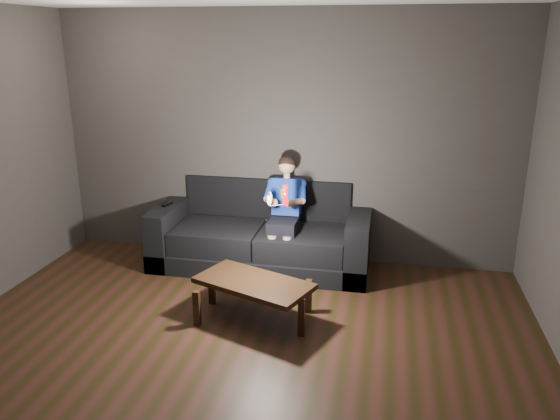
# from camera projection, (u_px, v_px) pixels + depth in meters

# --- Properties ---
(floor) EXTENTS (5.00, 5.00, 0.00)m
(floor) POSITION_uv_depth(u_px,v_px,m) (218.00, 384.00, 3.95)
(floor) COLOR black
(floor) RESTS_ON ground
(back_wall) EXTENTS (5.00, 0.04, 2.70)m
(back_wall) POSITION_uv_depth(u_px,v_px,m) (284.00, 139.00, 5.88)
(back_wall) COLOR #3C3634
(back_wall) RESTS_ON ground
(sofa) EXTENTS (2.32, 1.00, 0.90)m
(sofa) POSITION_uv_depth(u_px,v_px,m) (262.00, 238.00, 5.97)
(sofa) COLOR black
(sofa) RESTS_ON floor
(child) EXTENTS (0.44, 0.54, 1.09)m
(child) POSITION_uv_depth(u_px,v_px,m) (285.00, 203.00, 5.72)
(child) COLOR black
(child) RESTS_ON sofa
(wii_remote_red) EXTENTS (0.06, 0.08, 0.20)m
(wii_remote_red) POSITION_uv_depth(u_px,v_px,m) (285.00, 195.00, 5.25)
(wii_remote_red) COLOR #C60012
(wii_remote_red) RESTS_ON child
(nunchuk_white) EXTENTS (0.06, 0.09, 0.14)m
(nunchuk_white) POSITION_uv_depth(u_px,v_px,m) (270.00, 199.00, 5.30)
(nunchuk_white) COLOR white
(nunchuk_white) RESTS_ON child
(wii_remote_black) EXTENTS (0.07, 0.15, 0.03)m
(wii_remote_black) POSITION_uv_depth(u_px,v_px,m) (167.00, 204.00, 5.98)
(wii_remote_black) COLOR black
(wii_remote_black) RESTS_ON sofa
(coffee_table) EXTENTS (1.12, 0.84, 0.37)m
(coffee_table) POSITION_uv_depth(u_px,v_px,m) (254.00, 286.00, 4.78)
(coffee_table) COLOR black
(coffee_table) RESTS_ON floor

